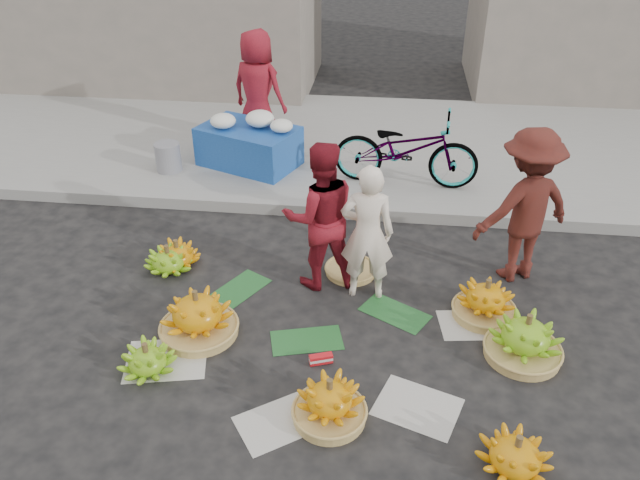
# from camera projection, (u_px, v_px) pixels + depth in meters

# --- Properties ---
(ground) EXTENTS (80.00, 80.00, 0.00)m
(ground) POSITION_uv_depth(u_px,v_px,m) (320.00, 327.00, 5.89)
(ground) COLOR black
(ground) RESTS_ON ground
(curb) EXTENTS (40.00, 0.25, 0.15)m
(curb) POSITION_uv_depth(u_px,v_px,m) (341.00, 209.00, 7.71)
(curb) COLOR gray
(curb) RESTS_ON ground
(sidewalk) EXTENTS (40.00, 4.00, 0.12)m
(sidewalk) POSITION_uv_depth(u_px,v_px,m) (353.00, 144.00, 9.49)
(sidewalk) COLOR gray
(sidewalk) RESTS_ON ground
(newspaper_scatter) EXTENTS (3.20, 1.80, 0.00)m
(newspaper_scatter) POSITION_uv_depth(u_px,v_px,m) (309.00, 388.00, 5.21)
(newspaper_scatter) COLOR beige
(newspaper_scatter) RESTS_ON ground
(banana_leaves) EXTENTS (2.00, 1.00, 0.00)m
(banana_leaves) POSITION_uv_depth(u_px,v_px,m) (312.00, 313.00, 6.07)
(banana_leaves) COLOR #1B5224
(banana_leaves) RESTS_ON ground
(banana_bunch_0) EXTENTS (0.76, 0.76, 0.48)m
(banana_bunch_0) POSITION_uv_depth(u_px,v_px,m) (198.00, 315.00, 5.71)
(banana_bunch_0) COLOR #A78546
(banana_bunch_0) RESTS_ON ground
(banana_bunch_1) EXTENTS (0.55, 0.55, 0.30)m
(banana_bunch_1) POSITION_uv_depth(u_px,v_px,m) (147.00, 359.00, 5.34)
(banana_bunch_1) COLOR #5DA317
(banana_bunch_1) RESTS_ON ground
(banana_bunch_2) EXTENTS (0.58, 0.58, 0.41)m
(banana_bunch_2) POSITION_uv_depth(u_px,v_px,m) (329.00, 402.00, 4.86)
(banana_bunch_2) COLOR #A78546
(banana_bunch_2) RESTS_ON ground
(banana_bunch_3) EXTENTS (0.61, 0.61, 0.33)m
(banana_bunch_3) POSITION_uv_depth(u_px,v_px,m) (516.00, 455.00, 4.47)
(banana_bunch_3) COLOR orange
(banana_bunch_3) RESTS_ON ground
(banana_bunch_4) EXTENTS (0.67, 0.67, 0.46)m
(banana_bunch_4) POSITION_uv_depth(u_px,v_px,m) (525.00, 339.00, 5.46)
(banana_bunch_4) COLOR #A78546
(banana_bunch_4) RESTS_ON ground
(banana_bunch_5) EXTENTS (0.69, 0.69, 0.42)m
(banana_bunch_5) POSITION_uv_depth(u_px,v_px,m) (485.00, 301.00, 5.95)
(banana_bunch_5) COLOR #A78546
(banana_bunch_5) RESTS_ON ground
(banana_bunch_6) EXTENTS (0.60, 0.60, 0.31)m
(banana_bunch_6) POSITION_uv_depth(u_px,v_px,m) (168.00, 260.00, 6.63)
(banana_bunch_6) COLOR #5DA317
(banana_bunch_6) RESTS_ON ground
(banana_bunch_7) EXTENTS (0.63, 0.63, 0.31)m
(banana_bunch_7) POSITION_uv_depth(u_px,v_px,m) (177.00, 254.00, 6.73)
(banana_bunch_7) COLOR orange
(banana_bunch_7) RESTS_ON ground
(basket_spare) EXTENTS (0.60, 0.60, 0.06)m
(basket_spare) POSITION_uv_depth(u_px,v_px,m) (351.00, 270.00, 6.65)
(basket_spare) COLOR #A78546
(basket_spare) RESTS_ON ground
(incense_stack) EXTENTS (0.21, 0.13, 0.08)m
(incense_stack) POSITION_uv_depth(u_px,v_px,m) (321.00, 359.00, 5.45)
(incense_stack) COLOR red
(incense_stack) RESTS_ON ground
(vendor_cream) EXTENTS (0.53, 0.36, 1.43)m
(vendor_cream) POSITION_uv_depth(u_px,v_px,m) (367.00, 233.00, 5.98)
(vendor_cream) COLOR white
(vendor_cream) RESTS_ON ground
(vendor_red) EXTENTS (0.90, 0.78, 1.56)m
(vendor_red) POSITION_uv_depth(u_px,v_px,m) (320.00, 216.00, 6.12)
(vendor_red) COLOR maroon
(vendor_red) RESTS_ON ground
(man_striped) EXTENTS (1.22, 1.01, 1.64)m
(man_striped) POSITION_uv_depth(u_px,v_px,m) (525.00, 206.00, 6.21)
(man_striped) COLOR maroon
(man_striped) RESTS_ON ground
(flower_table) EXTENTS (1.50, 1.23, 0.75)m
(flower_table) POSITION_uv_depth(u_px,v_px,m) (249.00, 143.00, 8.56)
(flower_table) COLOR #174497
(flower_table) RESTS_ON sidewalk
(grey_bucket) EXTENTS (0.34, 0.34, 0.39)m
(grey_bucket) POSITION_uv_depth(u_px,v_px,m) (168.00, 157.00, 8.45)
(grey_bucket) COLOR gray
(grey_bucket) RESTS_ON sidewalk
(flower_vendor) EXTENTS (0.96, 0.79, 1.68)m
(flower_vendor) POSITION_uv_depth(u_px,v_px,m) (258.00, 90.00, 8.86)
(flower_vendor) COLOR maroon
(flower_vendor) RESTS_ON sidewalk
(bicycle) EXTENTS (0.79, 1.89, 0.97)m
(bicycle) POSITION_uv_depth(u_px,v_px,m) (406.00, 149.00, 7.96)
(bicycle) COLOR gray
(bicycle) RESTS_ON sidewalk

